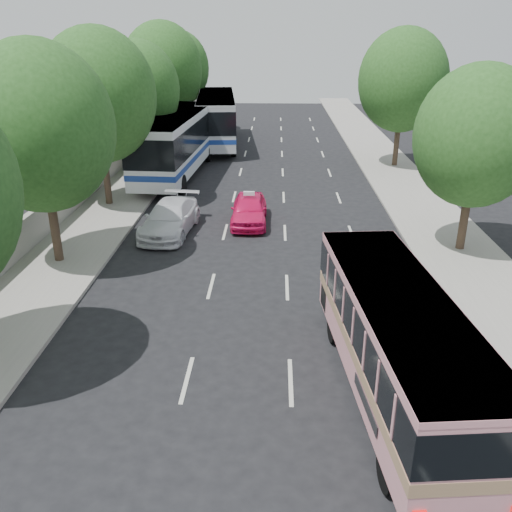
{
  "coord_description": "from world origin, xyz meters",
  "views": [
    {
      "loc": [
        0.49,
        -14.55,
        9.03
      ],
      "look_at": [
        -0.15,
        3.2,
        1.6
      ],
      "focal_mm": 38.0,
      "sensor_mm": 36.0,
      "label": 1
    }
  ],
  "objects_px": {
    "pink_bus": "(397,335)",
    "tour_coach_front": "(177,139)",
    "white_pickup": "(170,218)",
    "pink_taxi": "(249,209)",
    "tour_coach_rear": "(216,115)"
  },
  "relations": [
    {
      "from": "pink_bus",
      "to": "tour_coach_rear",
      "type": "relative_size",
      "value": 0.68
    },
    {
      "from": "pink_bus",
      "to": "tour_coach_front",
      "type": "xyz_separation_m",
      "value": [
        -9.68,
        23.44,
        0.59
      ]
    },
    {
      "from": "pink_bus",
      "to": "white_pickup",
      "type": "bearing_deg",
      "value": 118.13
    },
    {
      "from": "pink_taxi",
      "to": "tour_coach_front",
      "type": "bearing_deg",
      "value": 117.99
    },
    {
      "from": "pink_bus",
      "to": "tour_coach_front",
      "type": "height_order",
      "value": "tour_coach_front"
    },
    {
      "from": "pink_taxi",
      "to": "white_pickup",
      "type": "height_order",
      "value": "white_pickup"
    },
    {
      "from": "pink_taxi",
      "to": "white_pickup",
      "type": "bearing_deg",
      "value": -158.29
    },
    {
      "from": "tour_coach_front",
      "to": "pink_bus",
      "type": "bearing_deg",
      "value": -64.23
    },
    {
      "from": "white_pickup",
      "to": "tour_coach_rear",
      "type": "bearing_deg",
      "value": 95.29
    },
    {
      "from": "tour_coach_rear",
      "to": "pink_bus",
      "type": "bearing_deg",
      "value": -82.12
    },
    {
      "from": "pink_bus",
      "to": "pink_taxi",
      "type": "xyz_separation_m",
      "value": [
        -4.46,
        13.78,
        -1.11
      ]
    },
    {
      "from": "pink_bus",
      "to": "tour_coach_front",
      "type": "distance_m",
      "value": 25.37
    },
    {
      "from": "pink_taxi",
      "to": "white_pickup",
      "type": "xyz_separation_m",
      "value": [
        -3.71,
        -1.51,
        0.01
      ]
    },
    {
      "from": "tour_coach_front",
      "to": "white_pickup",
      "type": "bearing_deg",
      "value": -78.95
    },
    {
      "from": "pink_bus",
      "to": "tour_coach_front",
      "type": "bearing_deg",
      "value": 106.93
    }
  ]
}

